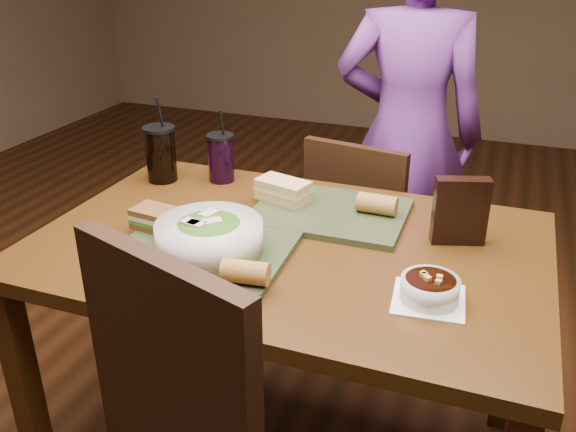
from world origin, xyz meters
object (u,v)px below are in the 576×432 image
object	(u,v)px
chair_far	(357,236)
baguette_far	(377,204)
tray_near	(204,251)
chip_bag	(460,211)
dining_table	(288,271)
salad_bowl	(209,235)
baguette_near	(245,272)
cup_berry	(221,158)
sandwich_far	(283,190)
soup_bowl	(430,289)
sandwich_near	(155,218)
cup_cola	(161,153)
diner	(408,135)
tray_far	(330,212)

from	to	relation	value
chair_far	baguette_far	distance (m)	0.55
tray_near	chip_bag	xyz separation A→B (m)	(0.58, 0.28, 0.08)
dining_table	baguette_far	world-z (taller)	baguette_far
salad_bowl	baguette_near	xyz separation A→B (m)	(0.14, -0.10, -0.02)
tray_near	cup_berry	world-z (taller)	cup_berry
baguette_near	chip_bag	distance (m)	0.58
cup_berry	sandwich_far	bearing A→B (deg)	-24.54
soup_bowl	chair_far	bearing A→B (deg)	114.16
dining_table	chair_far	bearing A→B (deg)	86.92
chair_far	soup_bowl	xyz separation A→B (m)	(0.35, -0.78, 0.31)
chip_bag	salad_bowl	bearing A→B (deg)	-169.97
sandwich_far	chip_bag	xyz separation A→B (m)	(0.50, -0.06, 0.04)
sandwich_near	baguette_far	distance (m)	0.60
chair_far	cup_cola	xyz separation A→B (m)	(-0.56, -0.37, 0.37)
salad_bowl	baguette_far	size ratio (longest dim) A/B	2.40
chair_far	cup_cola	distance (m)	0.77
baguette_far	diner	bearing A→B (deg)	93.74
sandwich_near	sandwich_far	distance (m)	0.38
soup_bowl	cup_berry	world-z (taller)	cup_berry
tray_far	diner	bearing A→B (deg)	83.85
baguette_far	chair_far	bearing A→B (deg)	109.80
baguette_near	cup_berry	world-z (taller)	cup_berry
tray_near	baguette_near	world-z (taller)	baguette_near
cup_berry	chair_far	bearing A→B (deg)	38.78
soup_bowl	cup_cola	bearing A→B (deg)	155.59
soup_bowl	baguette_near	bearing A→B (deg)	-165.84
diner	baguette_far	bearing A→B (deg)	87.75
tray_far	baguette_far	xyz separation A→B (m)	(0.13, 0.02, 0.04)
chair_far	baguette_near	size ratio (longest dim) A/B	8.00
diner	tray_near	size ratio (longest dim) A/B	3.69
dining_table	sandwich_near	xyz separation A→B (m)	(-0.34, -0.08, 0.14)
tray_near	cup_berry	distance (m)	0.50
diner	sandwich_far	world-z (taller)	diner
chair_far	sandwich_near	xyz separation A→B (m)	(-0.37, -0.71, 0.33)
chair_far	tray_near	bearing A→B (deg)	-104.88
tray_near	cup_berry	bearing A→B (deg)	110.97
sandwich_near	baguette_near	size ratio (longest dim) A/B	1.17
chair_far	baguette_far	size ratio (longest dim) A/B	7.79
dining_table	soup_bowl	xyz separation A→B (m)	(0.39, -0.16, 0.12)
chair_far	chip_bag	distance (m)	0.71
soup_bowl	baguette_far	bearing A→B (deg)	118.78
sandwich_far	baguette_far	bearing A→B (deg)	1.14
chair_far	diner	world-z (taller)	diner
tray_far	cup_berry	world-z (taller)	cup_berry
chair_far	tray_far	world-z (taller)	chair_far
sandwich_far	sandwich_near	bearing A→B (deg)	-130.69
sandwich_far	cup_cola	xyz separation A→B (m)	(-0.43, 0.05, 0.04)
tray_far	salad_bowl	size ratio (longest dim) A/B	1.61
tray_far	salad_bowl	xyz separation A→B (m)	(-0.20, -0.34, 0.05)
baguette_far	cup_cola	world-z (taller)	cup_cola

